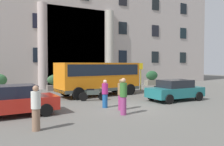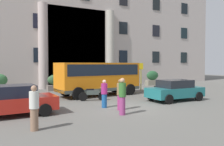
{
  "view_description": "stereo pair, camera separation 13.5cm",
  "coord_description": "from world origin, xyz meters",
  "px_view_note": "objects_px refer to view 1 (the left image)",
  "views": [
    {
      "loc": [
        -6.86,
        -11.19,
        2.53
      ],
      "look_at": [
        1.91,
        5.34,
        1.8
      ],
      "focal_mm": 36.86,
      "sensor_mm": 36.0,
      "label": 1
    },
    {
      "loc": [
        -6.75,
        -11.25,
        2.53
      ],
      "look_at": [
        1.91,
        5.34,
        1.8
      ],
      "focal_mm": 36.86,
      "sensor_mm": 36.0,
      "label": 2
    }
  ],
  "objects_px": {
    "parked_estate_mid": "(175,90)",
    "pedestrian_woman_with_bag": "(121,95)",
    "orange_minibus": "(99,76)",
    "hedge_planter_far_east": "(57,83)",
    "scooter_by_planter": "(158,90)",
    "hedge_planter_entrance_right": "(152,78)",
    "pedestrian_woman_dark_dress": "(123,96)",
    "bus_stop_sign": "(141,73)",
    "motorcycle_far_end": "(92,94)",
    "motorcycle_near_kerb": "(23,99)",
    "pedestrian_man_red_shirt": "(36,108)",
    "white_taxi_kerbside": "(10,101)",
    "pedestrian_child_trailing": "(105,94)"
  },
  "relations": [
    {
      "from": "orange_minibus",
      "to": "white_taxi_kerbside",
      "type": "xyz_separation_m",
      "value": [
        -6.85,
        -4.65,
        -0.82
      ]
    },
    {
      "from": "bus_stop_sign",
      "to": "white_taxi_kerbside",
      "type": "distance_m",
      "value": 13.44
    },
    {
      "from": "scooter_by_planter",
      "to": "pedestrian_man_red_shirt",
      "type": "height_order",
      "value": "pedestrian_man_red_shirt"
    },
    {
      "from": "hedge_planter_entrance_right",
      "to": "motorcycle_far_end",
      "type": "relative_size",
      "value": 0.91
    },
    {
      "from": "hedge_planter_entrance_right",
      "to": "pedestrian_woman_with_bag",
      "type": "distance_m",
      "value": 15.59
    },
    {
      "from": "parked_estate_mid",
      "to": "scooter_by_planter",
      "type": "relative_size",
      "value": 1.95
    },
    {
      "from": "pedestrian_child_trailing",
      "to": "hedge_planter_far_east",
      "type": "bearing_deg",
      "value": -148.52
    },
    {
      "from": "bus_stop_sign",
      "to": "scooter_by_planter",
      "type": "height_order",
      "value": "bus_stop_sign"
    },
    {
      "from": "hedge_planter_far_east",
      "to": "pedestrian_man_red_shirt",
      "type": "relative_size",
      "value": 1.13
    },
    {
      "from": "motorcycle_far_end",
      "to": "hedge_planter_far_east",
      "type": "bearing_deg",
      "value": 109.1
    },
    {
      "from": "hedge_planter_entrance_right",
      "to": "pedestrian_woman_dark_dress",
      "type": "bearing_deg",
      "value": -132.59
    },
    {
      "from": "orange_minibus",
      "to": "white_taxi_kerbside",
      "type": "bearing_deg",
      "value": -152.05
    },
    {
      "from": "parked_estate_mid",
      "to": "pedestrian_woman_with_bag",
      "type": "height_order",
      "value": "pedestrian_woman_with_bag"
    },
    {
      "from": "hedge_planter_entrance_right",
      "to": "pedestrian_child_trailing",
      "type": "bearing_deg",
      "value": -137.95
    },
    {
      "from": "bus_stop_sign",
      "to": "hedge_planter_far_east",
      "type": "bearing_deg",
      "value": 152.34
    },
    {
      "from": "parked_estate_mid",
      "to": "white_taxi_kerbside",
      "type": "bearing_deg",
      "value": 178.6
    },
    {
      "from": "orange_minibus",
      "to": "motorcycle_near_kerb",
      "type": "distance_m",
      "value": 6.43
    },
    {
      "from": "hedge_planter_far_east",
      "to": "motorcycle_far_end",
      "type": "relative_size",
      "value": 1.03
    },
    {
      "from": "orange_minibus",
      "to": "hedge_planter_far_east",
      "type": "distance_m",
      "value": 5.6
    },
    {
      "from": "pedestrian_man_red_shirt",
      "to": "pedestrian_child_trailing",
      "type": "bearing_deg",
      "value": -38.32
    },
    {
      "from": "motorcycle_far_end",
      "to": "pedestrian_woman_with_bag",
      "type": "height_order",
      "value": "pedestrian_woman_with_bag"
    },
    {
      "from": "bus_stop_sign",
      "to": "hedge_planter_entrance_right",
      "type": "relative_size",
      "value": 1.52
    },
    {
      "from": "pedestrian_woman_dark_dress",
      "to": "pedestrian_man_red_shirt",
      "type": "bearing_deg",
      "value": -32.47
    },
    {
      "from": "motorcycle_far_end",
      "to": "pedestrian_woman_dark_dress",
      "type": "xyz_separation_m",
      "value": [
        -0.37,
        -4.78,
        0.48
      ]
    },
    {
      "from": "motorcycle_far_end",
      "to": "scooter_by_planter",
      "type": "height_order",
      "value": "same"
    },
    {
      "from": "white_taxi_kerbside",
      "to": "motorcycle_far_end",
      "type": "distance_m",
      "value": 5.93
    },
    {
      "from": "bus_stop_sign",
      "to": "pedestrian_woman_with_bag",
      "type": "bearing_deg",
      "value": -131.47
    },
    {
      "from": "bus_stop_sign",
      "to": "motorcycle_far_end",
      "type": "distance_m",
      "value": 7.58
    },
    {
      "from": "motorcycle_near_kerb",
      "to": "pedestrian_child_trailing",
      "type": "distance_m",
      "value": 4.98
    },
    {
      "from": "pedestrian_woman_dark_dress",
      "to": "parked_estate_mid",
      "type": "bearing_deg",
      "value": 158.9
    },
    {
      "from": "motorcycle_far_end",
      "to": "pedestrian_woman_with_bag",
      "type": "bearing_deg",
      "value": -73.1
    },
    {
      "from": "white_taxi_kerbside",
      "to": "pedestrian_child_trailing",
      "type": "bearing_deg",
      "value": -4.5
    },
    {
      "from": "scooter_by_planter",
      "to": "hedge_planter_entrance_right",
      "type": "bearing_deg",
      "value": 46.97
    },
    {
      "from": "orange_minibus",
      "to": "motorcycle_near_kerb",
      "type": "bearing_deg",
      "value": -166.72
    },
    {
      "from": "bus_stop_sign",
      "to": "motorcycle_near_kerb",
      "type": "distance_m",
      "value": 11.68
    },
    {
      "from": "bus_stop_sign",
      "to": "white_taxi_kerbside",
      "type": "relative_size",
      "value": 0.58
    },
    {
      "from": "hedge_planter_entrance_right",
      "to": "motorcycle_far_end",
      "type": "distance_m",
      "value": 13.3
    },
    {
      "from": "pedestrian_woman_with_bag",
      "to": "pedestrian_man_red_shirt",
      "type": "bearing_deg",
      "value": 79.95
    },
    {
      "from": "hedge_planter_entrance_right",
      "to": "motorcycle_far_end",
      "type": "bearing_deg",
      "value": -145.48
    },
    {
      "from": "motorcycle_near_kerb",
      "to": "pedestrian_woman_with_bag",
      "type": "height_order",
      "value": "pedestrian_woman_with_bag"
    },
    {
      "from": "orange_minibus",
      "to": "parked_estate_mid",
      "type": "relative_size",
      "value": 1.72
    },
    {
      "from": "hedge_planter_entrance_right",
      "to": "motorcycle_far_end",
      "type": "height_order",
      "value": "hedge_planter_entrance_right"
    },
    {
      "from": "hedge_planter_far_east",
      "to": "scooter_by_planter",
      "type": "xyz_separation_m",
      "value": [
        5.99,
        -7.71,
        -0.29
      ]
    },
    {
      "from": "orange_minibus",
      "to": "bus_stop_sign",
      "type": "distance_m",
      "value": 5.29
    },
    {
      "from": "pedestrian_man_red_shirt",
      "to": "pedestrian_child_trailing",
      "type": "distance_m",
      "value": 5.23
    },
    {
      "from": "parked_estate_mid",
      "to": "hedge_planter_far_east",
      "type": "bearing_deg",
      "value": 118.84
    },
    {
      "from": "white_taxi_kerbside",
      "to": "motorcycle_near_kerb",
      "type": "distance_m",
      "value": 2.7
    },
    {
      "from": "white_taxi_kerbside",
      "to": "pedestrian_woman_with_bag",
      "type": "height_order",
      "value": "pedestrian_woman_with_bag"
    },
    {
      "from": "hedge_planter_far_east",
      "to": "motorcycle_far_end",
      "type": "bearing_deg",
      "value": -85.75
    },
    {
      "from": "hedge_planter_far_east",
      "to": "pedestrian_woman_dark_dress",
      "type": "xyz_separation_m",
      "value": [
        0.18,
        -12.11,
        0.18
      ]
    }
  ]
}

